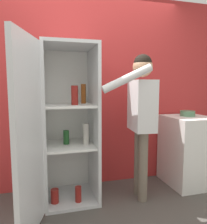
% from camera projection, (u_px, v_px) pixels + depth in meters
% --- Properties ---
extents(ground_plane, '(12.00, 12.00, 0.00)m').
position_uv_depth(ground_plane, '(109.00, 224.00, 2.13)').
color(ground_plane, '#4C4742').
extents(wall_back, '(7.00, 0.06, 2.55)m').
position_uv_depth(wall_back, '(89.00, 92.00, 2.93)').
color(wall_back, '#B72D2D').
rests_on(wall_back, ground_plane).
extents(refrigerator, '(0.83, 1.20, 1.81)m').
position_uv_depth(refrigerator, '(62.00, 126.00, 2.44)').
color(refrigerator, silver).
rests_on(refrigerator, ground_plane).
extents(person, '(0.67, 0.55, 1.71)m').
position_uv_depth(person, '(141.00, 108.00, 2.54)').
color(person, '#726656').
rests_on(person, ground_plane).
extents(counter, '(0.58, 0.64, 0.94)m').
position_uv_depth(counter, '(188.00, 150.00, 3.00)').
color(counter, white).
rests_on(counter, ground_plane).
extents(bowl, '(0.20, 0.20, 0.08)m').
position_uv_depth(bowl, '(187.00, 113.00, 2.99)').
color(bowl, '#517F5B').
rests_on(bowl, counter).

